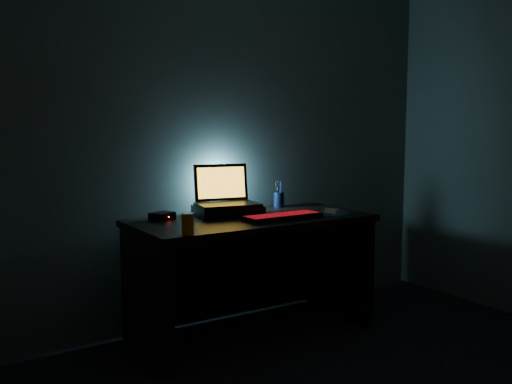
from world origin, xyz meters
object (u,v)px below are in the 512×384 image
laptop (225,196)px  juice_glass (188,224)px  router (162,216)px  mouse (332,211)px  pen_cup (279,200)px  keyboard (283,216)px

laptop → juice_glass: 0.71m
router → laptop: bearing=-25.2°
laptop → router: (-0.43, 0.01, -0.10)m
mouse → router: size_ratio=0.55×
laptop → mouse: size_ratio=4.67×
router → pen_cup: bearing=-19.2°
laptop → pen_cup: size_ratio=4.04×
pen_cup → router: bearing=-175.7°
keyboard → pen_cup: (0.28, 0.44, 0.04)m
laptop → keyboard: laptop is taller
keyboard → router: router is taller
keyboard → pen_cup: pen_cup is taller
mouse → router: 1.09m
juice_glass → router: juice_glass is taller
laptop → mouse: bearing=-20.5°
router → keyboard: bearing=-53.8°
juice_glass → router: size_ratio=0.68×
laptop → keyboard: size_ratio=0.83×
mouse → pen_cup: 0.45m
keyboard → juice_glass: 0.72m
keyboard → juice_glass: bearing=-169.7°
mouse → router: bearing=140.8°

